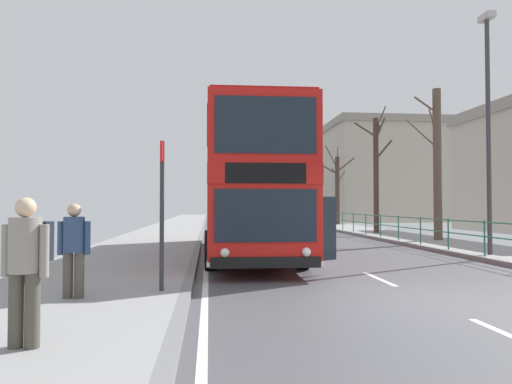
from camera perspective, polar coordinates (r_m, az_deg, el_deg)
ground at (r=8.59m, az=16.37°, el=-12.64°), size 15.80×140.00×0.20m
double_decker_bus_main at (r=15.59m, az=-0.91°, el=0.54°), size 3.24×11.10×4.34m
pedestrian_railing_far_kerb at (r=25.67m, az=13.22°, el=-3.39°), size 0.05×34.64×1.09m
pedestrian_with_backpack at (r=5.78m, az=-26.11°, el=-7.40°), size 0.55×0.57×1.63m
pedestrian_companion at (r=8.42m, az=-21.30°, el=-6.06°), size 0.54×0.36×1.57m
bus_stop_sign_near at (r=8.70m, az=-11.38°, el=-0.78°), size 0.08×0.44×2.72m
street_lamp_far_side at (r=16.73m, az=26.42°, el=8.48°), size 0.28×0.60×7.65m
bare_tree_far_00 at (r=22.57m, az=21.18°, el=3.45°), size 1.63×1.68×6.79m
bare_tree_far_01 at (r=27.29m, az=14.41°, el=2.72°), size 1.76×3.56×6.92m
bare_tree_far_02 at (r=38.50m, az=9.86°, el=0.62°), size 2.98×2.26×6.41m
background_building_01 at (r=53.22m, az=15.58°, el=2.31°), size 13.53×12.80×10.51m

